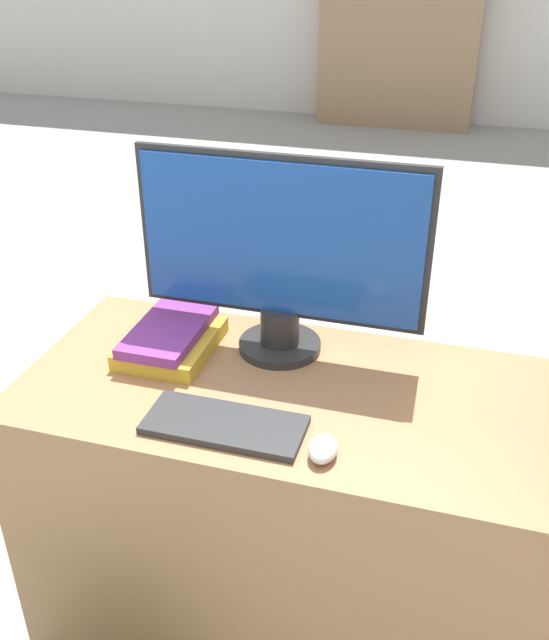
{
  "coord_description": "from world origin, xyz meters",
  "views": [
    {
      "loc": [
        0.31,
        -0.93,
        1.6
      ],
      "look_at": [
        -0.04,
        0.25,
        0.91
      ],
      "focal_mm": 40.0,
      "sensor_mm": 36.0,
      "label": 1
    }
  ],
  "objects_px": {
    "monitor": "(280,254)",
    "book_stack": "(170,339)",
    "keyboard": "(225,425)",
    "mouse": "(323,449)"
  },
  "relations": [
    {
      "from": "monitor",
      "to": "book_stack",
      "type": "height_order",
      "value": "monitor"
    },
    {
      "from": "monitor",
      "to": "keyboard",
      "type": "height_order",
      "value": "monitor"
    },
    {
      "from": "mouse",
      "to": "book_stack",
      "type": "height_order",
      "value": "book_stack"
    },
    {
      "from": "monitor",
      "to": "keyboard",
      "type": "distance_m",
      "value": 0.4
    },
    {
      "from": "monitor",
      "to": "keyboard",
      "type": "xyz_separation_m",
      "value": [
        -0.02,
        -0.32,
        -0.23
      ]
    },
    {
      "from": "keyboard",
      "to": "mouse",
      "type": "height_order",
      "value": "mouse"
    },
    {
      "from": "monitor",
      "to": "book_stack",
      "type": "bearing_deg",
      "value": -162.22
    },
    {
      "from": "keyboard",
      "to": "book_stack",
      "type": "xyz_separation_m",
      "value": [
        -0.22,
        0.24,
        0.02
      ]
    },
    {
      "from": "keyboard",
      "to": "mouse",
      "type": "distance_m",
      "value": 0.21
    },
    {
      "from": "book_stack",
      "to": "mouse",
      "type": "bearing_deg",
      "value": -32.7
    }
  ]
}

